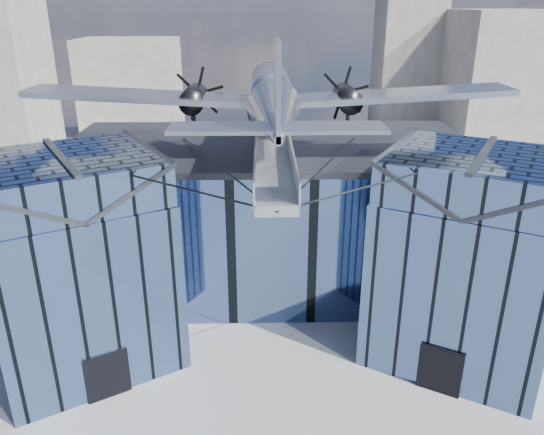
{
  "coord_description": "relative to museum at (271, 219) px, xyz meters",
  "views": [
    {
      "loc": [
        -0.62,
        -26.51,
        18.77
      ],
      "look_at": [
        0.0,
        2.0,
        7.2
      ],
      "focal_mm": 35.0,
      "sensor_mm": 36.0,
      "label": 1
    }
  ],
  "objects": [
    {
      "name": "ground_plane",
      "position": [
        -0.0,
        -5.82,
        -5.54
      ],
      "size": [
        120.0,
        120.0,
        0.0
      ],
      "primitive_type": "plane",
      "color": "gray"
    },
    {
      "name": "museum",
      "position": [
        0.0,
        0.0,
        0.0
      ],
      "size": [
        32.88,
        24.5,
        17.6
      ],
      "color": "#445C8B",
      "rests_on": "ground"
    },
    {
      "name": "bg_towers",
      "position": [
        1.45,
        44.67,
        4.47
      ],
      "size": [
        77.0,
        24.5,
        26.0
      ],
      "color": "gray",
      "rests_on": "ground"
    }
  ]
}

